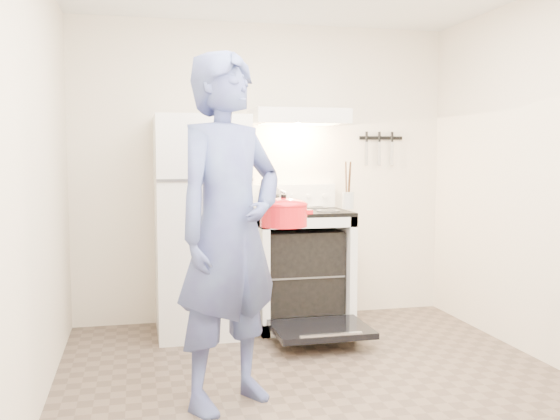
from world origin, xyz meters
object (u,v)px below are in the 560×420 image
object	(u,v)px
tea_kettle	(270,192)
person	(229,231)
refrigerator	(201,225)
stove_body	(300,270)
dutch_oven	(284,216)

from	to	relation	value
tea_kettle	person	distance (m)	1.82
tea_kettle	person	bearing A→B (deg)	-109.35
person	refrigerator	bearing A→B (deg)	57.48
stove_body	person	bearing A→B (deg)	-118.34
tea_kettle	dutch_oven	size ratio (longest dim) A/B	0.79
refrigerator	person	size ratio (longest dim) A/B	0.87
refrigerator	stove_body	size ratio (longest dim) A/B	1.85
stove_body	person	world-z (taller)	person
tea_kettle	stove_body	bearing A→B (deg)	-47.11
person	dutch_oven	world-z (taller)	person
refrigerator	stove_body	xyz separation A→B (m)	(0.81, 0.02, -0.39)
stove_body	tea_kettle	distance (m)	0.70
refrigerator	stove_body	world-z (taller)	refrigerator
person	dutch_oven	bearing A→B (deg)	6.13
stove_body	dutch_oven	size ratio (longest dim) A/B	2.56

